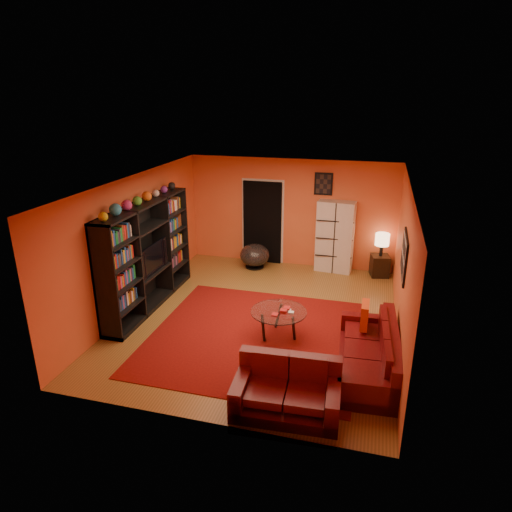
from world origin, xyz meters
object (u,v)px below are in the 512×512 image
(coffee_table, at_px, (279,314))
(table_lamp, at_px, (382,240))
(side_table, at_px, (380,266))
(entertainment_unit, at_px, (147,256))
(tv, at_px, (149,258))
(loveseat, at_px, (287,389))
(bowl_chair, at_px, (255,255))
(sofa, at_px, (373,355))
(storage_cabinet, at_px, (335,237))

(coffee_table, xyz_separation_m, table_lamp, (1.67, 3.34, 0.43))
(side_table, bearing_deg, entertainment_unit, -148.29)
(table_lamp, bearing_deg, entertainment_unit, -148.29)
(tv, relative_size, loveseat, 0.69)
(loveseat, relative_size, coffee_table, 1.50)
(tv, xyz_separation_m, bowl_chair, (1.45, 2.51, -0.70))
(side_table, distance_m, table_lamp, 0.63)
(entertainment_unit, bearing_deg, sofa, -15.64)
(entertainment_unit, distance_m, coffee_table, 2.90)
(side_table, bearing_deg, tv, -147.88)
(bowl_chair, relative_size, table_lamp, 1.36)
(bowl_chair, bearing_deg, tv, -120.04)
(table_lamp, bearing_deg, coffee_table, -116.59)
(entertainment_unit, height_order, coffee_table, entertainment_unit)
(sofa, xyz_separation_m, storage_cabinet, (-1.03, 4.03, 0.56))
(loveseat, height_order, bowl_chair, loveseat)
(tv, distance_m, bowl_chair, 2.99)
(tv, distance_m, loveseat, 4.11)
(tv, bearing_deg, coffee_table, -102.04)
(table_lamp, bearing_deg, loveseat, -102.52)
(coffee_table, relative_size, side_table, 1.96)
(loveseat, distance_m, coffee_table, 1.91)
(tv, height_order, storage_cabinet, storage_cabinet)
(loveseat, height_order, coffee_table, loveseat)
(entertainment_unit, relative_size, side_table, 6.00)
(bowl_chair, bearing_deg, coffee_table, -67.62)
(storage_cabinet, distance_m, side_table, 1.23)
(coffee_table, bearing_deg, bowl_chair, 112.38)
(bowl_chair, distance_m, side_table, 2.96)
(table_lamp, bearing_deg, side_table, 0.00)
(bowl_chair, height_order, side_table, bowl_chair)
(storage_cabinet, bearing_deg, loveseat, -85.04)
(sofa, relative_size, bowl_chair, 2.99)
(side_table, bearing_deg, sofa, -90.59)
(side_table, bearing_deg, storage_cabinet, 177.34)
(tv, relative_size, table_lamp, 1.90)
(coffee_table, xyz_separation_m, bowl_chair, (-1.27, 3.09, -0.13))
(entertainment_unit, height_order, loveseat, entertainment_unit)
(entertainment_unit, height_order, tv, entertainment_unit)
(coffee_table, xyz_separation_m, storage_cabinet, (0.60, 3.39, 0.40))
(entertainment_unit, xyz_separation_m, sofa, (4.41, -1.23, -0.76))
(entertainment_unit, relative_size, table_lamp, 5.66)
(entertainment_unit, relative_size, tv, 2.97)
(entertainment_unit, xyz_separation_m, table_lamp, (4.45, 2.75, -0.17))
(storage_cabinet, height_order, bowl_chair, storage_cabinet)
(table_lamp, bearing_deg, tv, -147.88)
(loveseat, bearing_deg, bowl_chair, 16.92)
(sofa, distance_m, bowl_chair, 4.73)
(loveseat, distance_m, storage_cabinet, 5.25)
(tv, xyz_separation_m, sofa, (4.36, -1.22, -0.72))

